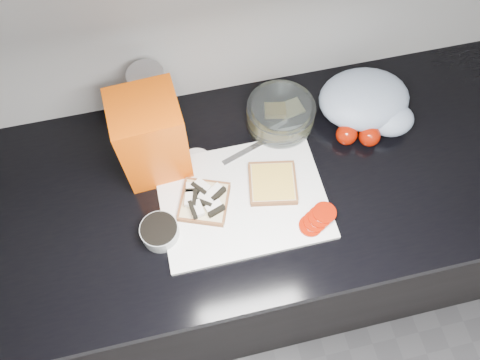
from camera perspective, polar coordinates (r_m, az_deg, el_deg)
name	(u,v)px	position (r m, az deg, el deg)	size (l,w,h in m)	color
base_cabinet	(259,242)	(1.61, 2.28, -7.51)	(3.50, 0.60, 0.86)	black
countertop	(265,180)	(1.20, 3.04, -0.03)	(3.50, 0.64, 0.04)	black
cutting_board	(243,199)	(1.14, 0.34, -2.32)	(0.40, 0.30, 0.01)	white
bread_left	(204,201)	(1.12, -4.43, -2.51)	(0.15, 0.15, 0.04)	#F8E8AE
bread_right	(273,183)	(1.15, 4.00, -0.39)	(0.14, 0.14, 0.02)	#F8E8AE
tomato_slices	(318,219)	(1.12, 9.43, -4.73)	(0.11, 0.09, 0.02)	#961403
knife	(263,141)	(1.21, 2.85, 4.73)	(0.19, 0.08, 0.01)	#B7B7BC
seed_tub	(160,232)	(1.10, -9.74, -6.21)	(0.09, 0.09, 0.05)	#A5AAAA
tub_lid	(196,162)	(1.20, -5.36, 2.14)	(0.08, 0.08, 0.01)	silver
glass_bowl	(280,115)	(1.24, 4.93, 7.85)	(0.18, 0.18, 0.07)	silver
bread_bag	(151,137)	(1.11, -10.79, 5.17)	(0.15, 0.14, 0.24)	#E84303
steel_canister	(152,102)	(1.19, -10.65, 9.37)	(0.09, 0.09, 0.21)	silver
grocery_bag	(368,102)	(1.28, 15.32, 9.17)	(0.25, 0.22, 0.11)	#A1B0C6
whole_tomatoes	(358,135)	(1.25, 14.20, 5.31)	(0.11, 0.07, 0.06)	#961403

